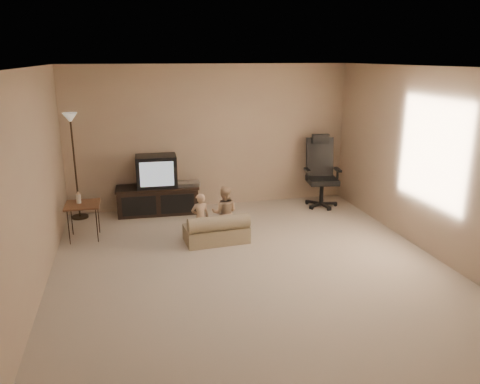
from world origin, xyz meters
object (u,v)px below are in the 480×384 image
object	(u,v)px
office_chair	(321,181)
child_sofa	(217,231)
tv_stand	(158,190)
floor_lamp	(73,142)
toddler_right	(225,213)
toddler_left	(200,218)
side_table	(82,205)

from	to	relation	value
office_chair	child_sofa	world-z (taller)	office_chair
office_chair	child_sofa	size ratio (longest dim) A/B	1.36
tv_stand	floor_lamp	world-z (taller)	floor_lamp
tv_stand	toddler_right	distance (m)	1.67
toddler_left	toddler_right	world-z (taller)	toddler_right
side_table	toddler_right	xyz separation A→B (m)	(2.03, -0.50, -0.12)
side_table	toddler_left	xyz separation A→B (m)	(1.66, -0.53, -0.16)
tv_stand	office_chair	xyz separation A→B (m)	(2.89, -0.26, 0.04)
tv_stand	child_sofa	xyz separation A→B (m)	(0.73, -1.56, -0.24)
office_chair	toddler_left	bearing A→B (deg)	-144.90
floor_lamp	toddler_left	bearing A→B (deg)	-39.92
tv_stand	side_table	world-z (taller)	tv_stand
tv_stand	office_chair	size ratio (longest dim) A/B	1.12
tv_stand	toddler_right	bearing A→B (deg)	-56.39
office_chair	tv_stand	bearing A→B (deg)	-176.69
office_chair	floor_lamp	size ratio (longest dim) A/B	0.73
tv_stand	child_sofa	size ratio (longest dim) A/B	1.52
child_sofa	toddler_right	world-z (taller)	toddler_right
tv_stand	floor_lamp	distance (m)	1.57
floor_lamp	toddler_left	distance (m)	2.54
floor_lamp	toddler_right	world-z (taller)	floor_lamp
toddler_right	floor_lamp	bearing A→B (deg)	-18.63
side_table	toddler_left	size ratio (longest dim) A/B	1.00
child_sofa	toddler_left	world-z (taller)	toddler_left
office_chair	side_table	distance (m)	4.11
tv_stand	side_table	bearing A→B (deg)	-139.07
office_chair	child_sofa	xyz separation A→B (m)	(-2.17, -1.30, -0.28)
tv_stand	toddler_left	size ratio (longest dim) A/B	1.96
side_table	tv_stand	bearing A→B (deg)	38.66
child_sofa	toddler_right	xyz separation A→B (m)	(0.14, 0.13, 0.22)
office_chair	floor_lamp	xyz separation A→B (m)	(-4.21, 0.32, 0.82)
toddler_left	side_table	bearing A→B (deg)	-23.13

